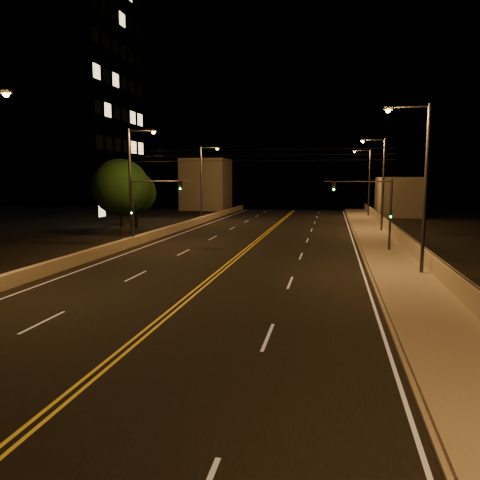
% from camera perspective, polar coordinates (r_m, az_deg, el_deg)
% --- Properties ---
extents(road, '(18.00, 120.00, 0.02)m').
position_cam_1_polar(road, '(27.05, -3.35, -4.59)').
color(road, black).
rests_on(road, ground).
extents(sidewalk, '(3.60, 120.00, 0.30)m').
position_cam_1_polar(sidewalk, '(26.52, 19.97, -4.97)').
color(sidewalk, gray).
rests_on(sidewalk, ground).
extents(curb, '(0.14, 120.00, 0.15)m').
position_cam_1_polar(curb, '(26.30, 15.92, -5.07)').
color(curb, gray).
rests_on(curb, ground).
extents(parapet_wall, '(0.30, 120.00, 1.00)m').
position_cam_1_polar(parapet_wall, '(26.70, 23.53, -3.63)').
color(parapet_wall, '#ACA08F').
rests_on(parapet_wall, sidewalk).
extents(jersey_barrier, '(0.45, 120.00, 0.77)m').
position_cam_1_polar(jersey_barrier, '(30.90, -21.32, -2.86)').
color(jersey_barrier, '#ACA08F').
rests_on(jersey_barrier, ground).
extents(distant_building_right, '(6.00, 10.00, 5.88)m').
position_cam_1_polar(distant_building_right, '(75.55, 18.69, 5.04)').
color(distant_building_right, gray).
rests_on(distant_building_right, ground).
extents(distant_building_left, '(8.00, 8.00, 9.22)m').
position_cam_1_polar(distant_building_left, '(86.14, -4.14, 6.78)').
color(distant_building_left, gray).
rests_on(distant_building_left, ground).
extents(parapet_rail, '(0.06, 120.00, 0.06)m').
position_cam_1_polar(parapet_rail, '(26.61, 23.59, -2.51)').
color(parapet_rail, black).
rests_on(parapet_rail, parapet_wall).
extents(lane_markings, '(17.32, 116.00, 0.00)m').
position_cam_1_polar(lane_markings, '(26.98, -3.39, -4.59)').
color(lane_markings, silver).
rests_on(lane_markings, road).
extents(streetlight_1, '(2.55, 0.28, 9.78)m').
position_cam_1_polar(streetlight_1, '(28.39, 21.22, 6.88)').
color(streetlight_1, '#2D2D33').
rests_on(streetlight_1, ground).
extents(streetlight_2, '(2.55, 0.28, 9.78)m').
position_cam_1_polar(streetlight_2, '(50.85, 16.79, 7.12)').
color(streetlight_2, '#2D2D33').
rests_on(streetlight_2, ground).
extents(streetlight_3, '(2.55, 0.28, 9.78)m').
position_cam_1_polar(streetlight_3, '(69.66, 15.28, 7.19)').
color(streetlight_3, '#2D2D33').
rests_on(streetlight_3, ground).
extents(streetlight_5, '(2.55, 0.28, 9.78)m').
position_cam_1_polar(streetlight_5, '(40.84, -12.93, 7.23)').
color(streetlight_5, '#2D2D33').
rests_on(streetlight_5, ground).
extents(streetlight_6, '(2.55, 0.28, 9.78)m').
position_cam_1_polar(streetlight_6, '(61.56, -4.53, 7.42)').
color(streetlight_6, '#2D2D33').
rests_on(streetlight_6, ground).
extents(traffic_signal_right, '(5.11, 0.31, 5.65)m').
position_cam_1_polar(traffic_signal_right, '(36.96, 16.28, 4.02)').
color(traffic_signal_right, '#2D2D33').
rests_on(traffic_signal_right, ground).
extents(traffic_signal_left, '(5.11, 0.31, 5.65)m').
position_cam_1_polar(traffic_signal_left, '(39.90, -11.61, 4.40)').
color(traffic_signal_left, '#2D2D33').
rests_on(traffic_signal_left, ground).
extents(overhead_wires, '(22.00, 0.03, 0.83)m').
position_cam_1_polar(overhead_wires, '(35.77, 0.42, 10.28)').
color(overhead_wires, black).
extents(building_tower, '(24.00, 15.00, 32.75)m').
position_cam_1_polar(building_tower, '(69.50, -23.67, 15.27)').
color(building_tower, gray).
rests_on(building_tower, ground).
extents(tree_0, '(5.61, 5.61, 7.61)m').
position_cam_1_polar(tree_0, '(47.94, -14.34, 6.22)').
color(tree_0, black).
rests_on(tree_0, ground).
extents(tree_1, '(4.74, 4.74, 6.42)m').
position_cam_1_polar(tree_1, '(55.70, -12.61, 5.65)').
color(tree_1, black).
rests_on(tree_1, ground).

